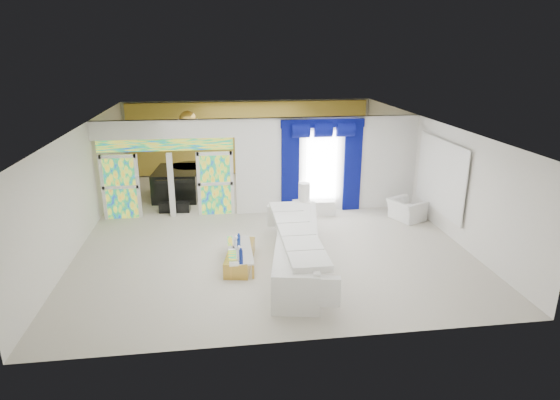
{
  "coord_description": "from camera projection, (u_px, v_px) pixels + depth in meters",
  "views": [
    {
      "loc": [
        -1.31,
        -13.09,
        5.03
      ],
      "look_at": [
        0.3,
        -1.2,
        1.1
      ],
      "focal_mm": 30.01,
      "sensor_mm": 36.0,
      "label": 1
    }
  ],
  "objects": [
    {
      "name": "decanters",
      "position": [
        239.0,
        247.0,
        11.22
      ],
      "size": [
        0.17,
        1.13,
        0.29
      ],
      "color": "navy",
      "rests_on": "coffee_table"
    },
    {
      "name": "console_table",
      "position": [
        313.0,
        207.0,
        14.78
      ],
      "size": [
        1.35,
        0.54,
        0.44
      ],
      "primitive_type": "cube",
      "rotation": [
        0.0,
        0.0,
        -0.1
      ],
      "color": "white",
      "rests_on": "ground"
    },
    {
      "name": "coffee_table",
      "position": [
        240.0,
        257.0,
        11.34
      ],
      "size": [
        0.86,
        1.76,
        0.37
      ],
      "primitive_type": "cube",
      "rotation": [
        0.0,
        0.0,
        -0.18
      ],
      "color": "gold",
      "rests_on": "ground"
    },
    {
      "name": "grand_piano",
      "position": [
        178.0,
        183.0,
        16.39
      ],
      "size": [
        1.65,
        2.07,
        0.99
      ],
      "primitive_type": "cube",
      "rotation": [
        0.0,
        0.0,
        -0.08
      ],
      "color": "black",
      "rests_on": "ground"
    },
    {
      "name": "chandelier",
      "position": [
        188.0,
        120.0,
        16.15
      ],
      "size": [
        0.6,
        0.6,
        0.6
      ],
      "primitive_type": "sphere",
      "color": "gold",
      "rests_on": "ceiling"
    },
    {
      "name": "gold_curtains",
      "position": [
        250.0,
        138.0,
        19.15
      ],
      "size": [
        9.7,
        0.12,
        2.9
      ],
      "primitive_type": "cube",
      "color": "#B0902A",
      "rests_on": "ground"
    },
    {
      "name": "stained_transom",
      "position": [
        166.0,
        145.0,
        13.94
      ],
      "size": [
        4.0,
        0.05,
        0.35
      ],
      "primitive_type": "cube",
      "color": "#994C3F",
      "rests_on": "dividing_header"
    },
    {
      "name": "dividing_wall",
      "position": [
        329.0,
        164.0,
        14.81
      ],
      "size": [
        5.7,
        0.18,
        3.0
      ],
      "primitive_type": "cube",
      "color": "white",
      "rests_on": "ground"
    },
    {
      "name": "white_sofa",
      "position": [
        297.0,
        250.0,
        11.15
      ],
      "size": [
        1.76,
        4.57,
        0.85
      ],
      "primitive_type": "cube",
      "rotation": [
        0.0,
        0.0,
        -0.18
      ],
      "color": "white",
      "rests_on": "ground"
    },
    {
      "name": "stained_panel_left",
      "position": [
        121.0,
        187.0,
        14.15
      ],
      "size": [
        0.95,
        0.04,
        2.0
      ],
      "primitive_type": "cube",
      "color": "#994C3F",
      "rests_on": "ground"
    },
    {
      "name": "blue_pelmet",
      "position": [
        323.0,
        123.0,
        14.25
      ],
      "size": [
        2.6,
        0.12,
        0.25
      ],
      "primitive_type": "cube",
      "color": "#030E48",
      "rests_on": "dividing_wall"
    },
    {
      "name": "tv_console",
      "position": [
        118.0,
        191.0,
        15.69
      ],
      "size": [
        0.68,
        0.63,
        0.85
      ],
      "primitive_type": "cube",
      "rotation": [
        0.0,
        0.0,
        -0.2
      ],
      "color": "tan",
      "rests_on": "ground"
    },
    {
      "name": "stained_panel_right",
      "position": [
        216.0,
        184.0,
        14.51
      ],
      "size": [
        0.95,
        0.04,
        2.0
      ],
      "primitive_type": "cube",
      "color": "#994C3F",
      "rests_on": "ground"
    },
    {
      "name": "window_pane",
      "position": [
        321.0,
        167.0,
        14.7
      ],
      "size": [
        1.0,
        0.02,
        2.3
      ],
      "primitive_type": "cube",
      "color": "white",
      "rests_on": "dividing_wall"
    },
    {
      "name": "table_lamp",
      "position": [
        304.0,
        192.0,
        14.58
      ],
      "size": [
        0.36,
        0.36,
        0.58
      ],
      "primitive_type": "cylinder",
      "color": "silver",
      "rests_on": "console_table"
    },
    {
      "name": "blue_drape_right",
      "position": [
        352.0,
        167.0,
        14.81
      ],
      "size": [
        0.55,
        0.1,
        2.8
      ],
      "primitive_type": "cube",
      "color": "#030E48",
      "rests_on": "ground"
    },
    {
      "name": "floor",
      "position": [
        265.0,
        223.0,
        14.06
      ],
      "size": [
        12.0,
        12.0,
        0.0
      ],
      "primitive_type": "plane",
      "color": "#B7AF9E",
      "rests_on": "ground"
    },
    {
      "name": "dividing_header",
      "position": [
        164.0,
        129.0,
        13.79
      ],
      "size": [
        4.3,
        0.18,
        0.55
      ],
      "primitive_type": "cube",
      "color": "white",
      "rests_on": "dividing_wall"
    },
    {
      "name": "armchair",
      "position": [
        406.0,
        210.0,
        14.25
      ],
      "size": [
        1.16,
        1.23,
        0.63
      ],
      "primitive_type": "imported",
      "rotation": [
        0.0,
        0.0,
        1.98
      ],
      "color": "white",
      "rests_on": "ground"
    },
    {
      "name": "piano_bench",
      "position": [
        175.0,
        207.0,
        14.99
      ],
      "size": [
        0.99,
        0.45,
        0.32
      ],
      "primitive_type": "cube",
      "rotation": [
        0.0,
        0.0,
        -0.08
      ],
      "color": "black",
      "rests_on": "ground"
    },
    {
      "name": "blue_drape_left",
      "position": [
        290.0,
        170.0,
        14.56
      ],
      "size": [
        0.55,
        0.1,
        2.8
      ],
      "primitive_type": "cube",
      "color": "#030E48",
      "rests_on": "ground"
    },
    {
      "name": "wall_mirror",
      "position": [
        441.0,
        176.0,
        13.27
      ],
      "size": [
        0.04,
        2.7,
        1.9
      ],
      "primitive_type": "cube",
      "color": "white",
      "rests_on": "ground"
    }
  ]
}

